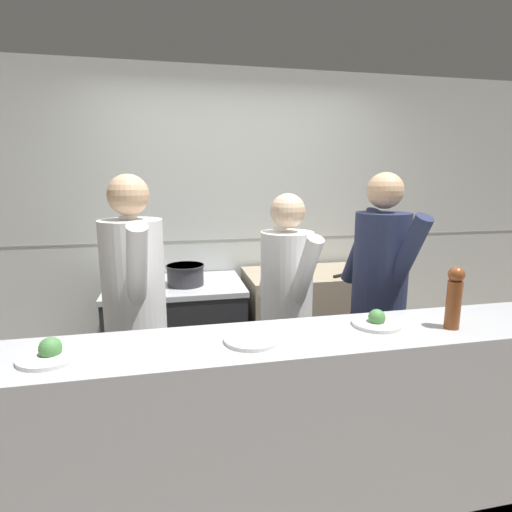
% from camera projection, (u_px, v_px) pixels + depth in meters
% --- Properties ---
extents(ground_plane, '(14.00, 14.00, 0.00)m').
position_uv_depth(ground_plane, '(280.00, 475.00, 2.32)').
color(ground_plane, '#6B6056').
extents(wall_back_tiled, '(8.00, 0.06, 2.60)m').
position_uv_depth(wall_back_tiled, '(236.00, 222.00, 3.56)').
color(wall_back_tiled, silver).
rests_on(wall_back_tiled, ground_plane).
extents(oven_range, '(1.06, 0.71, 0.87)m').
position_uv_depth(oven_range, '(177.00, 335.00, 3.24)').
color(oven_range, '#232326').
rests_on(oven_range, ground_plane).
extents(prep_counter, '(1.16, 0.65, 0.91)m').
position_uv_depth(prep_counter, '(313.00, 323.00, 3.47)').
color(prep_counter, gray).
rests_on(prep_counter, ground_plane).
extents(pass_counter, '(3.01, 0.45, 0.99)m').
position_uv_depth(pass_counter, '(310.00, 432.00, 1.93)').
color(pass_counter, '#B7BABF').
rests_on(pass_counter, ground_plane).
extents(stock_pot, '(0.30, 0.30, 0.16)m').
position_uv_depth(stock_pot, '(185.00, 274.00, 3.11)').
color(stock_pot, '#2D2D33').
rests_on(stock_pot, oven_range).
extents(chefs_knife, '(0.31, 0.17, 0.02)m').
position_uv_depth(chefs_knife, '(345.00, 275.00, 3.26)').
color(chefs_knife, '#B7BABF').
rests_on(chefs_knife, prep_counter).
extents(plated_dish_main, '(0.26, 0.26, 0.09)m').
position_uv_depth(plated_dish_main, '(51.00, 353.00, 1.60)').
color(plated_dish_main, white).
rests_on(plated_dish_main, pass_counter).
extents(plated_dish_appetiser, '(0.25, 0.25, 0.02)m').
position_uv_depth(plated_dish_appetiser, '(252.00, 339.00, 1.76)').
color(plated_dish_appetiser, white).
rests_on(plated_dish_appetiser, pass_counter).
extents(plated_dish_dessert, '(0.24, 0.24, 0.08)m').
position_uv_depth(plated_dish_dessert, '(377.00, 321.00, 1.94)').
color(plated_dish_dessert, white).
rests_on(plated_dish_dessert, pass_counter).
extents(pepper_mill, '(0.08, 0.08, 0.30)m').
position_uv_depth(pepper_mill, '(454.00, 296.00, 1.88)').
color(pepper_mill, brown).
rests_on(pepper_mill, pass_counter).
extents(chef_head_cook, '(0.41, 0.75, 1.72)m').
position_uv_depth(chef_head_cook, '(135.00, 308.00, 2.31)').
color(chef_head_cook, black).
rests_on(chef_head_cook, ground_plane).
extents(chef_sous, '(0.40, 0.70, 1.61)m').
position_uv_depth(chef_sous, '(286.00, 307.00, 2.53)').
color(chef_sous, black).
rests_on(chef_sous, ground_plane).
extents(chef_line, '(0.42, 0.76, 1.73)m').
position_uv_depth(chef_line, '(379.00, 291.00, 2.63)').
color(chef_line, black).
rests_on(chef_line, ground_plane).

